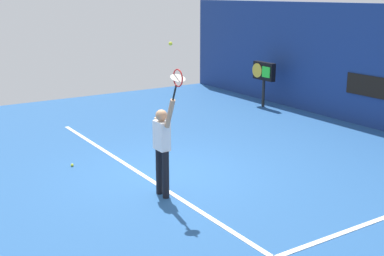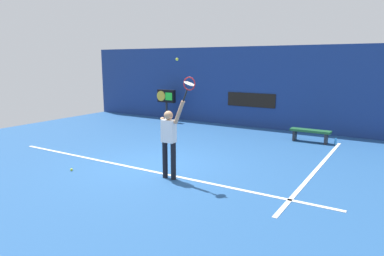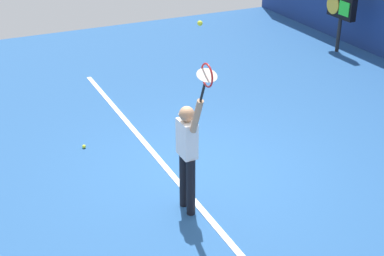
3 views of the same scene
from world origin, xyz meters
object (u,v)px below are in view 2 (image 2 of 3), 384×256
tennis_player (169,139)px  water_bottle (336,142)px  tennis_racket (189,85)px  scoreboard_clock (166,97)px  tennis_ball (177,59)px  court_bench (310,133)px  spare_ball (71,170)px

tennis_player → water_bottle: bearing=64.1°
tennis_racket → scoreboard_clock: tennis_racket is taller
tennis_ball → scoreboard_clock: tennis_ball is taller
tennis_racket → tennis_ball: bearing=166.0°
water_bottle → tennis_ball: bearing=-114.7°
tennis_racket → water_bottle: size_ratio=2.59×
tennis_racket → scoreboard_clock: size_ratio=0.41×
court_bench → spare_ball: (-4.55, -6.77, -0.30)m
tennis_ball → water_bottle: (2.67, 5.80, -2.78)m
water_bottle → court_bench: bearing=-180.0°
tennis_racket → court_bench: 6.38m
tennis_player → tennis_ball: bearing=26.2°
tennis_racket → court_bench: size_ratio=0.44×
scoreboard_clock → water_bottle: 7.96m
tennis_player → tennis_racket: size_ratio=3.15×
tennis_player → tennis_ball: (0.19, 0.09, 1.89)m
tennis_ball → scoreboard_clock: (-5.17, 6.67, -1.74)m
tennis_player → court_bench: (2.00, 5.89, -0.67)m
tennis_ball → spare_ball: (-2.74, -0.98, -2.87)m
tennis_ball → water_bottle: 6.96m
tennis_racket → scoreboard_clock: (-5.56, 6.77, -1.17)m
court_bench → spare_ball: 8.17m
tennis_ball → court_bench: tennis_ball is taller
scoreboard_clock → tennis_ball: bearing=-52.2°
tennis_ball → spare_ball: size_ratio=1.00×
tennis_player → tennis_racket: (0.57, -0.00, 1.31)m
tennis_racket → spare_ball: (-3.13, -0.88, -2.29)m
tennis_racket → water_bottle: 6.69m
tennis_ball → court_bench: 6.59m
tennis_player → water_bottle: size_ratio=8.18×
tennis_ball → spare_ball: 4.09m
scoreboard_clock → water_bottle: (7.84, -0.87, -1.04)m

